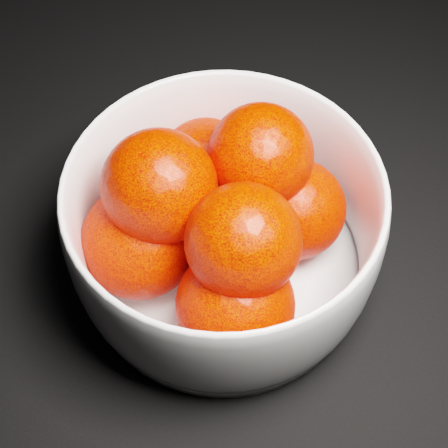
% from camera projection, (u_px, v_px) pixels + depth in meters
% --- Properties ---
extents(bowl, '(0.24, 0.24, 0.12)m').
position_uv_depth(bowl, '(224.00, 228.00, 0.49)').
color(bowl, silver).
rests_on(bowl, ground).
extents(orange_pile, '(0.18, 0.19, 0.14)m').
position_uv_depth(orange_pile, '(215.00, 218.00, 0.47)').
color(orange_pile, red).
rests_on(orange_pile, bowl).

